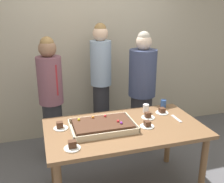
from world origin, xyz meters
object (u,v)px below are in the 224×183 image
Objects in this scene: party_table at (125,135)px; plated_slice_near_right at (72,146)px; plated_slice_near_left at (148,116)px; drink_cup_middle at (146,108)px; drink_cup_nearest at (163,104)px; person_striped_tie_right at (101,82)px; cake_server_utensil at (176,119)px; plated_slice_far_left at (147,125)px; plated_slice_far_right at (162,111)px; sheet_cake at (102,126)px; person_green_shirt_behind at (51,98)px; person_serving_front at (142,92)px; plated_slice_center_front at (60,127)px.

plated_slice_near_right is (-0.59, -0.28, 0.12)m from party_table.
drink_cup_middle is at bearing 74.16° from plated_slice_near_left.
drink_cup_middle is (0.96, 0.57, 0.02)m from plated_slice_near_right.
drink_cup_nearest reaches higher than party_table.
plated_slice_near_left is at bearing 28.03° from person_striped_tie_right.
plated_slice_near_right is 0.75× the size of cake_server_utensil.
drink_cup_middle is 0.38m from cake_server_utensil.
party_table is at bearing 162.34° from plated_slice_far_left.
drink_cup_middle is (-0.27, -0.08, 0.00)m from drink_cup_nearest.
plated_slice_near_left is 0.40m from drink_cup_nearest.
cake_server_utensil is at bearing 39.53° from person_striped_tie_right.
drink_cup_nearest reaches higher than plated_slice_far_right.
sheet_cake is 4.40× the size of plated_slice_far_right.
person_green_shirt_behind is (-0.68, 0.91, 0.18)m from party_table.
person_striped_tie_right is at bearing -83.44° from person_serving_front.
plated_slice_far_left is at bearing 24.49° from person_serving_front.
plated_slice_center_front is at bearing -24.15° from person_green_shirt_behind.
person_green_shirt_behind reaches higher than plated_slice_near_right.
person_green_shirt_behind is at bearing 150.16° from plated_slice_far_right.
party_table is 1.00× the size of person_green_shirt_behind.
person_striped_tie_right reaches higher than drink_cup_middle.
person_green_shirt_behind is at bearing -50.33° from person_serving_front.
plated_slice_center_front reaches higher than cake_server_utensil.
plated_slice_near_right reaches higher than plated_slice_far_left.
drink_cup_middle is at bearing 30.78° from plated_slice_near_right.
drink_cup_nearest is (1.29, 0.22, 0.03)m from plated_slice_center_front.
plated_slice_near_right is 1.50× the size of drink_cup_nearest.
plated_slice_center_front is 1.31m from drink_cup_nearest.
plated_slice_near_left is 0.17m from drink_cup_middle.
sheet_cake is 0.80m from plated_slice_far_right.
drink_cup_middle is (1.02, 0.14, 0.03)m from plated_slice_center_front.
person_striped_tie_right is at bearing 76.20° from sheet_cake.
plated_slice_far_right is at bearing 40.20° from person_striped_tie_right.
person_striped_tie_right is (-0.27, 1.06, 0.13)m from plated_slice_near_left.
plated_slice_center_front is 0.77m from person_green_shirt_behind.
drink_cup_nearest is 0.06× the size of person_green_shirt_behind.
plated_slice_near_right is at bearing -139.90° from sheet_cake.
party_table is 16.47× the size of drink_cup_middle.
sheet_cake is 0.37× the size of person_striped_tie_right.
person_serving_front is at bearing 29.45° from plated_slice_center_front.
drink_cup_nearest is at bearing 56.32° from person_serving_front.
plated_slice_near_left is at bearing 21.97° from party_table.
plated_slice_near_left is 1.11m from person_striped_tie_right.
sheet_cake is 0.44m from plated_slice_center_front.
plated_slice_far_right is 1.19m from plated_slice_center_front.
cake_server_utensil is (0.86, -0.00, -0.03)m from sheet_cake.
person_green_shirt_behind reaches higher than plated_slice_far_left.
plated_slice_far_right is at bearing -24.43° from drink_cup_middle.
plated_slice_far_right is at bearing 21.50° from party_table.
plated_slice_center_front is 1.27m from person_striped_tie_right.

